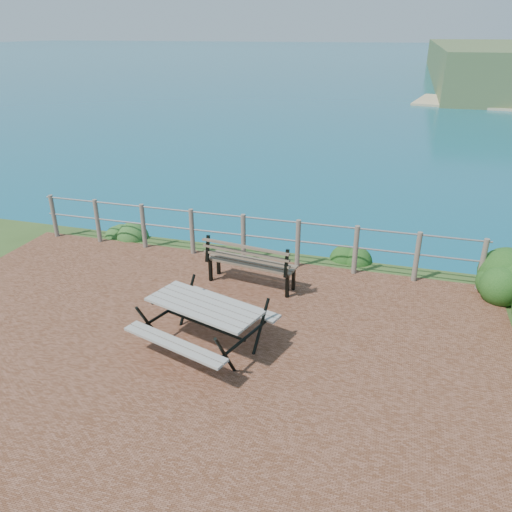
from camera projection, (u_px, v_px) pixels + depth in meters
The scene contains 8 objects.
ground at pixel (177, 348), 7.61m from camera, with size 10.00×7.00×0.12m, color brown.
ocean at pixel (407, 43), 182.29m from camera, with size 1200.00×1200.00×0.00m, color #157380.
safety_railing at pixel (243, 235), 10.30m from camera, with size 9.40×0.10×1.00m.
picnic_table at pixel (204, 321), 7.45m from camera, with size 1.86×1.45×0.73m.
park_bench at pixel (251, 255), 9.22m from camera, with size 1.75×0.66×0.96m.
shrub_right_edge at pixel (509, 300), 8.99m from camera, with size 1.00×1.00×1.43m, color #164214.
shrub_lip_west at pixel (123, 237), 11.71m from camera, with size 0.80×0.80×0.55m, color #265720.
shrub_lip_east at pixel (354, 259), 10.57m from camera, with size 0.74×0.74×0.47m, color #164214.
Camera 1 is at (2.95, -5.75, 4.43)m, focal length 35.00 mm.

